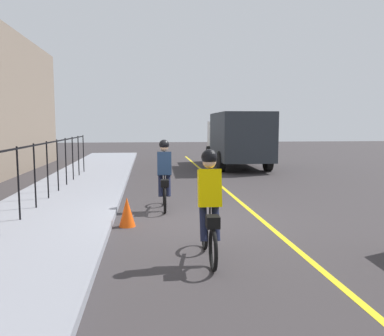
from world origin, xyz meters
TOP-DOWN VIEW (x-y plane):
  - ground_plane at (0.00, 0.00)m, footprint 80.00×80.00m
  - lane_line_centre at (0.00, -1.60)m, footprint 36.00×0.12m
  - sidewalk at (0.00, 3.40)m, footprint 40.00×3.20m
  - iron_fence at (1.00, 3.80)m, footprint 15.13×0.04m
  - cyclist_lead at (1.11, 0.59)m, footprint 1.71×0.37m
  - cyclist_follow at (-2.88, 0.04)m, footprint 1.71×0.37m
  - box_truck_background at (10.92, -3.59)m, footprint 6.77×2.68m
  - traffic_cone_near at (-0.52, 1.48)m, footprint 0.36×0.36m

SIDE VIEW (x-z plane):
  - ground_plane at x=0.00m, z-range 0.00..0.00m
  - lane_line_centre at x=0.00m, z-range 0.00..0.01m
  - sidewalk at x=0.00m, z-range 0.00..0.15m
  - traffic_cone_near at x=-0.52m, z-range 0.00..0.64m
  - cyclist_lead at x=1.11m, z-range 0.00..1.82m
  - cyclist_follow at x=-2.88m, z-range 0.00..1.82m
  - iron_fence at x=1.00m, z-range 0.47..2.07m
  - box_truck_background at x=10.92m, z-range 0.16..2.94m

